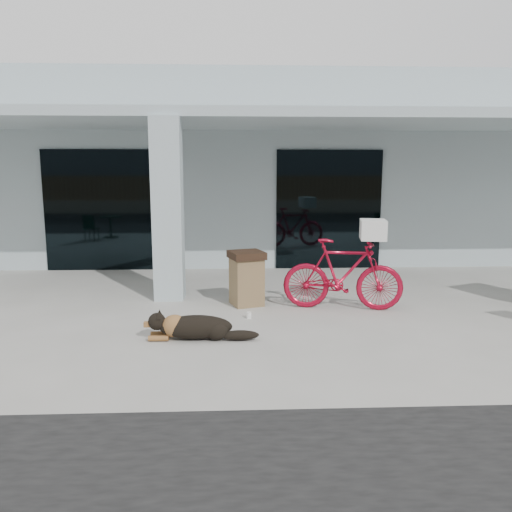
{
  "coord_description": "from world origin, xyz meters",
  "views": [
    {
      "loc": [
        -0.36,
        -6.35,
        2.21
      ],
      "look_at": [
        -0.05,
        0.8,
        1.0
      ],
      "focal_mm": 35.0,
      "sensor_mm": 36.0,
      "label": 1
    }
  ],
  "objects": [
    {
      "name": "ground",
      "position": [
        0.0,
        0.0,
        0.0
      ],
      "size": [
        80.0,
        80.0,
        0.0
      ],
      "primitive_type": "plane",
      "color": "#ABA9A1",
      "rests_on": "ground"
    },
    {
      "name": "building",
      "position": [
        0.0,
        8.5,
        2.25
      ],
      "size": [
        22.0,
        7.0,
        4.5
      ],
      "primitive_type": "cube",
      "color": "#A2B2B8",
      "rests_on": "ground"
    },
    {
      "name": "storefront_glass_left",
      "position": [
        -3.2,
        4.98,
        1.35
      ],
      "size": [
        2.8,
        0.06,
        2.7
      ],
      "primitive_type": "cube",
      "color": "black",
      "rests_on": "ground"
    },
    {
      "name": "storefront_glass_right",
      "position": [
        1.8,
        4.98,
        1.35
      ],
      "size": [
        2.4,
        0.06,
        2.7
      ],
      "primitive_type": "cube",
      "color": "black",
      "rests_on": "ground"
    },
    {
      "name": "column",
      "position": [
        -1.5,
        2.3,
        1.56
      ],
      "size": [
        0.5,
        0.5,
        3.12
      ],
      "primitive_type": "cube",
      "color": "#A2B2B8",
      "rests_on": "ground"
    },
    {
      "name": "overhang",
      "position": [
        0.0,
        3.6,
        3.21
      ],
      "size": [
        22.0,
        2.8,
        0.18
      ],
      "primitive_type": "cube",
      "color": "#A2B2B8",
      "rests_on": "column"
    },
    {
      "name": "bicycle",
      "position": [
        1.39,
        1.46,
        0.58
      ],
      "size": [
        1.99,
        0.88,
        1.15
      ],
      "primitive_type": "imported",
      "rotation": [
        0.0,
        0.0,
        1.39
      ],
      "color": "#A90D28",
      "rests_on": "ground"
    },
    {
      "name": "laundry_basket",
      "position": [
        1.83,
        1.38,
        1.31
      ],
      "size": [
        0.48,
        0.59,
        0.31
      ],
      "primitive_type": "cube",
      "rotation": [
        0.0,
        0.0,
        1.39
      ],
      "color": "white",
      "rests_on": "bicycle"
    },
    {
      "name": "dog",
      "position": [
        -0.88,
        0.07,
        0.19
      ],
      "size": [
        1.13,
        0.39,
        0.38
      ],
      "primitive_type": null,
      "rotation": [
        0.0,
        0.0,
        -0.01
      ],
      "color": "black",
      "rests_on": "ground"
    },
    {
      "name": "cup_near_dog",
      "position": [
        -0.14,
        1.0,
        0.05
      ],
      "size": [
        0.08,
        0.08,
        0.1
      ],
      "primitive_type": "cylinder",
      "rotation": [
        0.0,
        0.0,
        -0.03
      ],
      "color": "white",
      "rests_on": "ground"
    },
    {
      "name": "trash_receptacle",
      "position": [
        -0.16,
        1.8,
        0.45
      ],
      "size": [
        0.67,
        0.67,
        0.91
      ],
      "primitive_type": null,
      "rotation": [
        0.0,
        0.0,
        0.32
      ],
      "color": "brown",
      "rests_on": "ground"
    }
  ]
}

